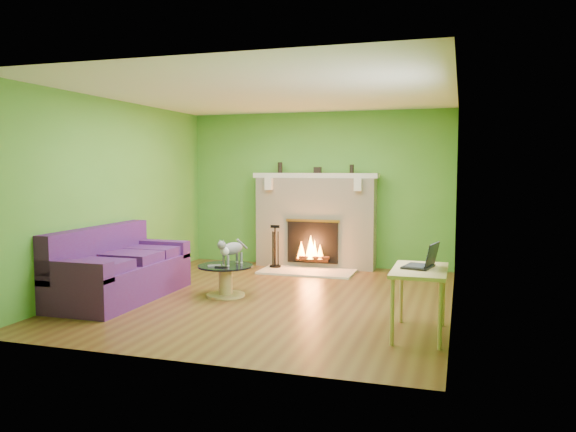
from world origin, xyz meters
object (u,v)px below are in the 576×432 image
coffee_table (226,278)px  desk (420,277)px  sofa (118,271)px  cat (232,252)px

coffee_table → desk: 2.75m
sofa → coffee_table: 1.38m
desk → cat: bearing=156.8°
desk → cat: (-2.45, 1.05, -0.01)m
sofa → desk: 3.85m
sofa → cat: (1.35, 0.56, 0.23)m
coffee_table → cat: 0.36m
sofa → cat: size_ratio=3.61×
coffee_table → desk: desk is taller
coffee_table → desk: (2.53, -1.00, 0.36)m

